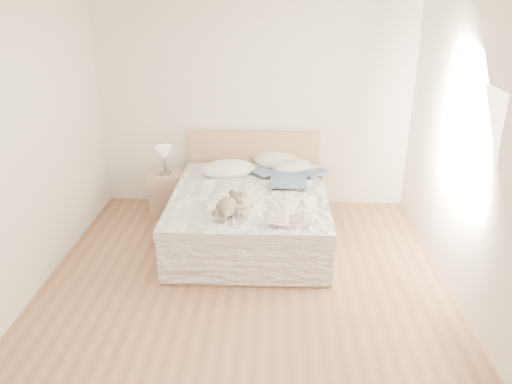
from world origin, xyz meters
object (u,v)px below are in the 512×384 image
table_lamp (164,154)px  teddy_bear (227,212)px  photo_book (218,173)px  bed (250,212)px  childrens_book (288,220)px  nightstand (167,193)px

table_lamp → teddy_bear: table_lamp is taller
photo_book → bed: bearing=-50.1°
bed → table_lamp: bearing=152.5°
childrens_book → teddy_bear: bearing=172.7°
photo_book → childrens_book: 1.54m
photo_book → teddy_bear: 1.21m
nightstand → photo_book: (0.69, -0.17, 0.35)m
bed → table_lamp: size_ratio=6.05×
nightstand → teddy_bear: size_ratio=1.56×
bed → photo_book: bearing=134.0°
childrens_book → teddy_bear: (-0.61, 0.11, 0.02)m
nightstand → bed: bearing=-28.4°
childrens_book → bed: bearing=118.3°
table_lamp → nightstand: bearing=112.6°
bed → table_lamp: (-1.09, 0.57, 0.51)m
photo_book → teddy_bear: teddy_bear is taller
childrens_book → teddy_bear: teddy_bear is taller
teddy_bear → photo_book: bearing=124.5°
table_lamp → teddy_bear: (0.89, -1.33, -0.16)m
table_lamp → photo_book: size_ratio=1.24×
table_lamp → childrens_book: (1.50, -1.44, -0.18)m
photo_book → teddy_bear: bearing=-83.8°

